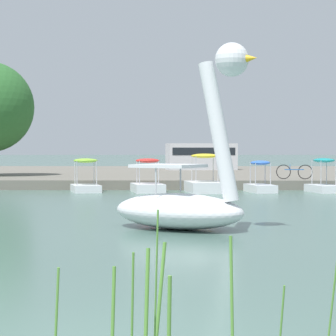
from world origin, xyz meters
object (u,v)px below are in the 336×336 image
at_px(pedal_boat_yellow, 205,182).
at_px(bicycle_parked, 294,172).
at_px(pedal_boat_lime, 86,182).
at_px(swan_boat, 185,192).
at_px(pedal_boat_red, 148,183).
at_px(pedal_boat_blue, 260,183).
at_px(pedal_boat_teal, 324,182).
at_px(parked_van, 201,156).

distance_m(pedal_boat_yellow, bicycle_parked, 5.48).
distance_m(pedal_boat_yellow, pedal_boat_lime, 5.34).
height_order(swan_boat, pedal_boat_red, swan_boat).
bearing_deg(pedal_boat_yellow, bicycle_parked, 34.69).
bearing_deg(pedal_boat_yellow, pedal_boat_blue, 3.66).
relative_size(pedal_boat_red, bicycle_parked, 1.32).
bearing_deg(pedal_boat_blue, swan_boat, -103.98).
bearing_deg(swan_boat, pedal_boat_teal, 65.79).
bearing_deg(parked_van, pedal_boat_yellow, -91.48).
relative_size(pedal_boat_red, pedal_boat_lime, 1.05).
height_order(swan_boat, pedal_boat_blue, swan_boat).
distance_m(swan_boat, parked_van, 32.22).
xyz_separation_m(pedal_boat_yellow, pedal_boat_lime, (-5.33, 0.28, -0.01)).
xyz_separation_m(pedal_boat_yellow, pedal_boat_red, (-2.54, 0.16, -0.06)).
bearing_deg(pedal_boat_teal, bicycle_parked, 105.56).
xyz_separation_m(pedal_boat_yellow, bicycle_parked, (4.50, 3.11, 0.36)).
height_order(pedal_boat_red, bicycle_parked, pedal_boat_red).
height_order(pedal_boat_teal, pedal_boat_blue, pedal_boat_teal).
height_order(swan_boat, pedal_boat_yellow, swan_boat).
bearing_deg(pedal_boat_yellow, pedal_boat_teal, 2.22).
distance_m(pedal_boat_blue, bicycle_parked, 3.60).
bearing_deg(parked_van, pedal_boat_red, -99.42).
height_order(pedal_boat_lime, bicycle_parked, pedal_boat_lime).
distance_m(swan_boat, pedal_boat_red, 14.09).
height_order(pedal_boat_yellow, pedal_boat_red, pedal_boat_yellow).
bearing_deg(pedal_boat_red, pedal_boat_yellow, -3.69).
bearing_deg(pedal_boat_teal, pedal_boat_blue, -179.06).
xyz_separation_m(swan_boat, pedal_boat_teal, (6.31, 14.04, -0.43)).
xyz_separation_m(pedal_boat_blue, bicycle_parked, (2.02, 2.95, 0.42)).
bearing_deg(parked_van, pedal_boat_lime, -107.83).
relative_size(swan_boat, pedal_boat_blue, 2.11).
distance_m(pedal_boat_blue, pedal_boat_yellow, 2.49).
bearing_deg(bicycle_parked, pedal_boat_teal, -74.44).
height_order(pedal_boat_teal, bicycle_parked, pedal_boat_teal).
relative_size(bicycle_parked, parked_van, 0.33).
distance_m(pedal_boat_teal, parked_van, 18.80).
relative_size(pedal_boat_yellow, bicycle_parked, 1.46).
height_order(swan_boat, bicycle_parked, swan_boat).
xyz_separation_m(pedal_boat_lime, bicycle_parked, (9.83, 2.83, 0.37)).
bearing_deg(pedal_boat_red, parked_van, 80.58).
bearing_deg(pedal_boat_lime, parked_van, 72.17).
xyz_separation_m(pedal_boat_blue, pedal_boat_lime, (-7.81, 0.13, 0.05)).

